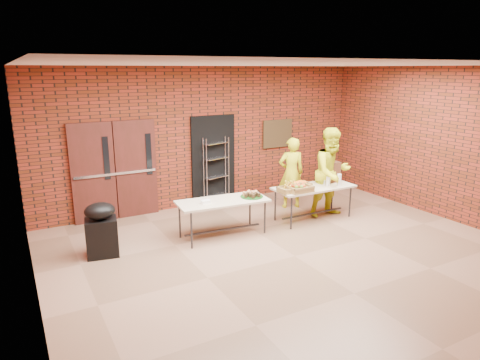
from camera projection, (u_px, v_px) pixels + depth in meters
name	position (u px, v px, depth m)	size (l,w,h in m)	color
room	(298.00, 166.00, 6.98)	(8.08, 7.08, 3.28)	brown
double_doors	(115.00, 171.00, 9.01)	(1.78, 0.12, 2.10)	#4A1915
dark_doorway	(213.00, 160.00, 10.10)	(1.10, 0.06, 2.10)	black
bronze_plaque	(278.00, 134.00, 10.80)	(0.85, 0.04, 0.70)	#3B2D17
wire_rack	(216.00, 171.00, 10.05)	(0.59, 0.20, 1.60)	silver
table_left	(223.00, 203.00, 8.14)	(1.79, 0.87, 0.71)	#BEAC91
table_right	(314.00, 189.00, 9.08)	(1.76, 0.76, 0.72)	#BEAC91
basket_bananas	(289.00, 189.00, 8.65)	(0.41, 0.32, 0.13)	olive
basket_oranges	(300.00, 185.00, 8.96)	(0.41, 0.32, 0.13)	olive
basket_apples	(299.00, 188.00, 8.68)	(0.49, 0.38, 0.15)	olive
muffin_tray	(252.00, 194.00, 8.33)	(0.44, 0.44, 0.11)	#144B14
napkin_box	(206.00, 202.00, 7.95)	(0.17, 0.11, 0.06)	white
coffee_dispenser	(330.00, 172.00, 9.41)	(0.34, 0.30, 0.45)	brown
cup_stack_front	(328.00, 180.00, 9.09)	(0.08, 0.08, 0.25)	white
cup_stack_mid	(339.00, 180.00, 9.08)	(0.09, 0.09, 0.26)	white
cup_stack_back	(324.00, 179.00, 9.23)	(0.07, 0.07, 0.21)	white
covered_grill	(101.00, 229.00, 7.31)	(0.59, 0.52, 0.95)	black
volunteer_woman	(291.00, 173.00, 9.81)	(0.60, 0.39, 1.64)	#D0D417
volunteer_man	(332.00, 172.00, 9.22)	(0.94, 0.73, 1.94)	#D0D417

